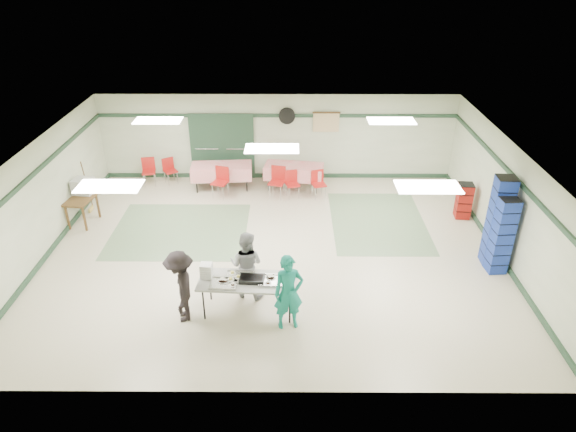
{
  "coord_description": "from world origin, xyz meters",
  "views": [
    {
      "loc": [
        0.42,
        -10.75,
        6.76
      ],
      "look_at": [
        0.36,
        -0.3,
        1.14
      ],
      "focal_mm": 32.0,
      "sensor_mm": 36.0,
      "label": 1
    }
  ],
  "objects_px": {
    "chair_loose_a": "(169,168)",
    "volunteer_dark": "(181,287)",
    "serving_table": "(248,282)",
    "printer_table": "(81,202)",
    "chair_d": "(221,179)",
    "chair_c": "(318,181)",
    "volunteer_teal": "(289,293)",
    "chair_b": "(278,178)",
    "crate_stack_blue_a": "(498,222)",
    "chair_a": "(292,181)",
    "volunteer_grey": "(246,265)",
    "dining_table_a": "(294,171)",
    "office_printer": "(83,186)",
    "chair_loose_b": "(149,168)",
    "crate_stack_blue_b": "(502,236)",
    "dining_table_b": "(222,171)",
    "crate_stack_red": "(464,201)",
    "broom": "(87,185)"
  },
  "relations": [
    {
      "from": "volunteer_grey",
      "to": "chair_loose_a",
      "type": "distance_m",
      "value": 6.51
    },
    {
      "from": "chair_d",
      "to": "broom",
      "type": "height_order",
      "value": "broom"
    },
    {
      "from": "crate_stack_blue_b",
      "to": "chair_b",
      "type": "bearing_deg",
      "value": 142.61
    },
    {
      "from": "volunteer_dark",
      "to": "chair_d",
      "type": "height_order",
      "value": "volunteer_dark"
    },
    {
      "from": "volunteer_teal",
      "to": "dining_table_a",
      "type": "height_order",
      "value": "volunteer_teal"
    },
    {
      "from": "crate_stack_blue_b",
      "to": "office_printer",
      "type": "bearing_deg",
      "value": 166.11
    },
    {
      "from": "serving_table",
      "to": "printer_table",
      "type": "bearing_deg",
      "value": 145.29
    },
    {
      "from": "chair_loose_a",
      "to": "volunteer_dark",
      "type": "bearing_deg",
      "value": -109.55
    },
    {
      "from": "volunteer_dark",
      "to": "chair_loose_a",
      "type": "height_order",
      "value": "volunteer_dark"
    },
    {
      "from": "chair_b",
      "to": "office_printer",
      "type": "relative_size",
      "value": 1.83
    },
    {
      "from": "serving_table",
      "to": "chair_c",
      "type": "xyz_separation_m",
      "value": [
        1.66,
        5.4,
        -0.22
      ]
    },
    {
      "from": "broom",
      "to": "dining_table_a",
      "type": "bearing_deg",
      "value": 21.62
    },
    {
      "from": "crate_stack_red",
      "to": "office_printer",
      "type": "relative_size",
      "value": 1.96
    },
    {
      "from": "serving_table",
      "to": "chair_a",
      "type": "distance_m",
      "value": 5.48
    },
    {
      "from": "chair_c",
      "to": "chair_loose_b",
      "type": "relative_size",
      "value": 0.96
    },
    {
      "from": "chair_a",
      "to": "chair_loose_b",
      "type": "height_order",
      "value": "chair_loose_b"
    },
    {
      "from": "volunteer_teal",
      "to": "volunteer_dark",
      "type": "relative_size",
      "value": 1.03
    },
    {
      "from": "chair_loose_a",
      "to": "serving_table",
      "type": "bearing_deg",
      "value": -98.73
    },
    {
      "from": "volunteer_teal",
      "to": "chair_loose_a",
      "type": "bearing_deg",
      "value": 106.62
    },
    {
      "from": "serving_table",
      "to": "printer_table",
      "type": "distance_m",
      "value": 6.0
    },
    {
      "from": "volunteer_teal",
      "to": "chair_b",
      "type": "xyz_separation_m",
      "value": [
        -0.35,
        5.87,
        -0.23
      ]
    },
    {
      "from": "chair_loose_b",
      "to": "volunteer_dark",
      "type": "bearing_deg",
      "value": -82.03
    },
    {
      "from": "chair_b",
      "to": "office_printer",
      "type": "distance_m",
      "value": 5.37
    },
    {
      "from": "chair_b",
      "to": "crate_stack_blue_b",
      "type": "height_order",
      "value": "crate_stack_blue_b"
    },
    {
      "from": "volunteer_teal",
      "to": "crate_stack_blue_b",
      "type": "bearing_deg",
      "value": 10.15
    },
    {
      "from": "volunteer_grey",
      "to": "volunteer_dark",
      "type": "bearing_deg",
      "value": 49.43
    },
    {
      "from": "dining_table_a",
      "to": "chair_loose_b",
      "type": "xyz_separation_m",
      "value": [
        -4.5,
        0.28,
        -0.05
      ]
    },
    {
      "from": "dining_table_a",
      "to": "chair_a",
      "type": "height_order",
      "value": "chair_a"
    },
    {
      "from": "volunteer_teal",
      "to": "dining_table_b",
      "type": "height_order",
      "value": "volunteer_teal"
    },
    {
      "from": "crate_stack_blue_a",
      "to": "crate_stack_red",
      "type": "relative_size",
      "value": 2.21
    },
    {
      "from": "chair_b",
      "to": "chair_d",
      "type": "bearing_deg",
      "value": -163.95
    },
    {
      "from": "dining_table_b",
      "to": "chair_c",
      "type": "height_order",
      "value": "chair_c"
    },
    {
      "from": "dining_table_b",
      "to": "printer_table",
      "type": "distance_m",
      "value": 4.14
    },
    {
      "from": "chair_d",
      "to": "chair_c",
      "type": "bearing_deg",
      "value": 19.59
    },
    {
      "from": "chair_d",
      "to": "serving_table",
      "type": "bearing_deg",
      "value": -57.73
    },
    {
      "from": "chair_d",
      "to": "volunteer_dark",
      "type": "bearing_deg",
      "value": -71.27
    },
    {
      "from": "chair_loose_a",
      "to": "dining_table_b",
      "type": "bearing_deg",
      "value": -47.2
    },
    {
      "from": "printer_table",
      "to": "broom",
      "type": "height_order",
      "value": "broom"
    },
    {
      "from": "chair_b",
      "to": "chair_loose_a",
      "type": "height_order",
      "value": "chair_b"
    },
    {
      "from": "office_printer",
      "to": "dining_table_a",
      "type": "bearing_deg",
      "value": 28.37
    },
    {
      "from": "chair_loose_a",
      "to": "crate_stack_red",
      "type": "bearing_deg",
      "value": -48.44
    },
    {
      "from": "crate_stack_red",
      "to": "broom",
      "type": "relative_size",
      "value": 0.66
    },
    {
      "from": "volunteer_teal",
      "to": "volunteer_grey",
      "type": "xyz_separation_m",
      "value": [
        -0.89,
        1.01,
        -0.04
      ]
    },
    {
      "from": "volunteer_dark",
      "to": "chair_a",
      "type": "distance_m",
      "value": 6.05
    },
    {
      "from": "volunteer_grey",
      "to": "chair_c",
      "type": "height_order",
      "value": "volunteer_grey"
    },
    {
      "from": "chair_b",
      "to": "printer_table",
      "type": "bearing_deg",
      "value": -145.8
    },
    {
      "from": "chair_loose_b",
      "to": "printer_table",
      "type": "relative_size",
      "value": 0.86
    },
    {
      "from": "chair_d",
      "to": "crate_stack_blue_a",
      "type": "bearing_deg",
      "value": -8.03
    },
    {
      "from": "office_printer",
      "to": "crate_stack_red",
      "type": "bearing_deg",
      "value": 9.94
    },
    {
      "from": "crate_stack_blue_b",
      "to": "broom",
      "type": "relative_size",
      "value": 1.24
    }
  ]
}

